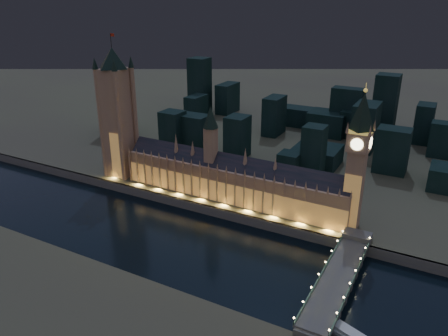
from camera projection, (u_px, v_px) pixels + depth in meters
The scene contains 8 objects.
ground_plane at pixel (183, 238), 327.36m from camera, with size 2000.00×2000.00×0.00m, color black.
north_bank at pixel (350, 97), 750.38m from camera, with size 2000.00×960.00×8.00m, color #413F36.
embankment_wall at pixel (211, 211), 359.34m from camera, with size 2000.00×2.50×8.00m, color #4B5259.
palace_of_westminster at pixel (231, 179), 364.49m from camera, with size 202.00×23.09×78.00m.
victoria_tower at pixel (117, 108), 399.06m from camera, with size 31.68×31.68×130.69m.
elizabeth_tower at pixel (358, 151), 304.91m from camera, with size 18.00×18.00×107.80m.
westminster_bridge at pixel (339, 279), 270.62m from camera, with size 19.50×113.00×15.90m.
city_backdrop at pixel (327, 123), 501.59m from camera, with size 497.01×215.63×77.69m.
Camera 1 is at (161.69, -235.51, 171.00)m, focal length 35.00 mm.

